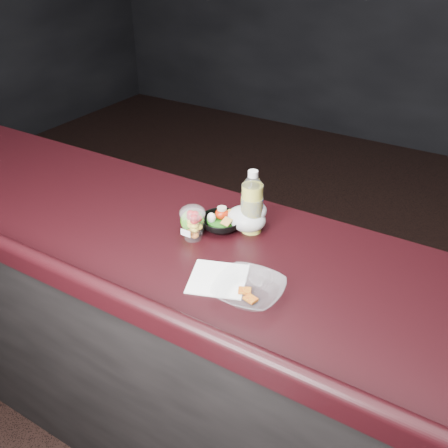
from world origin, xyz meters
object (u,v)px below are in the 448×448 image
at_px(green_apple, 192,221).
at_px(takeout_bowl, 249,291).
at_px(lemonade_bottle, 252,206).
at_px(fruit_cup, 193,222).
at_px(snack_bowl, 221,222).

relative_size(green_apple, takeout_bowl, 0.41).
xyz_separation_m(lemonade_bottle, green_apple, (-0.17, -0.10, -0.05)).
bearing_deg(takeout_bowl, fruit_cup, 150.71).
bearing_deg(lemonade_bottle, takeout_bowl, -62.35).
bearing_deg(fruit_cup, lemonade_bottle, 45.40).
height_order(snack_bowl, takeout_bowl, snack_bowl).
bearing_deg(green_apple, fruit_cup, -52.61).
relative_size(fruit_cup, takeout_bowl, 0.58).
height_order(fruit_cup, takeout_bowl, fruit_cup).
distance_m(fruit_cup, snack_bowl, 0.11).
bearing_deg(snack_bowl, fruit_cup, -115.34).
distance_m(lemonade_bottle, green_apple, 0.20).
bearing_deg(lemonade_bottle, snack_bowl, -154.88).
xyz_separation_m(fruit_cup, snack_bowl, (0.05, 0.10, -0.03)).
bearing_deg(takeout_bowl, snack_bowl, 133.77).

